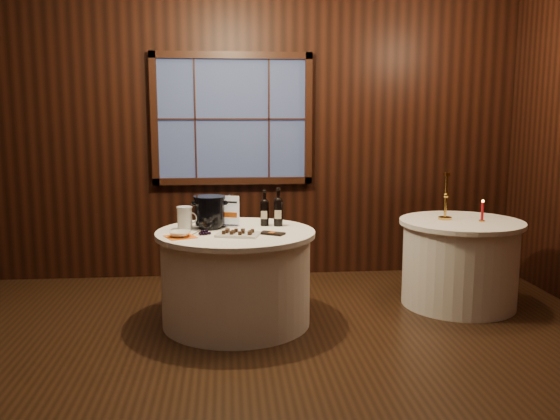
{
  "coord_description": "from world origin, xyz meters",
  "views": [
    {
      "loc": [
        -0.07,
        -3.68,
        1.69
      ],
      "look_at": [
        0.35,
        0.9,
        0.95
      ],
      "focal_mm": 38.0,
      "sensor_mm": 36.0,
      "label": 1
    }
  ],
  "objects": [
    {
      "name": "chocolate_box",
      "position": [
        0.28,
        0.83,
        0.78
      ],
      "size": [
        0.21,
        0.18,
        0.02
      ],
      "primitive_type": "cube",
      "rotation": [
        0.0,
        0.0,
        -0.56
      ],
      "color": "black",
      "rests_on": "main_table"
    },
    {
      "name": "red_candle",
      "position": [
        2.15,
        1.22,
        0.85
      ],
      "size": [
        0.05,
        0.05,
        0.19
      ],
      "color": "gold",
      "rests_on": "side_table"
    },
    {
      "name": "back_wall",
      "position": [
        0.0,
        2.48,
        1.54
      ],
      "size": [
        6.0,
        0.1,
        3.0
      ],
      "color": "black",
      "rests_on": "ground"
    },
    {
      "name": "side_table",
      "position": [
        2.0,
        1.3,
        0.39
      ],
      "size": [
        1.08,
        1.08,
        0.77
      ],
      "color": "white",
      "rests_on": "ground"
    },
    {
      "name": "ground",
      "position": [
        0.0,
        0.0,
        0.0
      ],
      "size": [
        6.0,
        6.0,
        0.0
      ],
      "primitive_type": "plane",
      "color": "black",
      "rests_on": "ground"
    },
    {
      "name": "port_bottle_left",
      "position": [
        0.25,
        1.21,
        0.9
      ],
      "size": [
        0.07,
        0.08,
        0.3
      ],
      "rotation": [
        0.0,
        0.0,
        -0.21
      ],
      "color": "black",
      "rests_on": "main_table"
    },
    {
      "name": "main_table",
      "position": [
        0.0,
        1.0,
        0.39
      ],
      "size": [
        1.28,
        1.28,
        0.77
      ],
      "color": "white",
      "rests_on": "ground"
    },
    {
      "name": "chocolate_plate",
      "position": [
        0.02,
        0.8,
        0.79
      ],
      "size": [
        0.37,
        0.29,
        0.05
      ],
      "rotation": [
        0.0,
        0.0,
        -0.28
      ],
      "color": "white",
      "rests_on": "main_table"
    },
    {
      "name": "port_bottle_right",
      "position": [
        0.36,
        1.18,
        0.91
      ],
      "size": [
        0.08,
        0.08,
        0.32
      ],
      "rotation": [
        0.0,
        0.0,
        -0.14
      ],
      "color": "black",
      "rests_on": "main_table"
    },
    {
      "name": "ice_bucket",
      "position": [
        -0.21,
        1.14,
        0.91
      ],
      "size": [
        0.26,
        0.26,
        0.27
      ],
      "color": "black",
      "rests_on": "main_table"
    },
    {
      "name": "sign_stand",
      "position": [
        -0.04,
        1.18,
        0.86
      ],
      "size": [
        0.16,
        0.12,
        0.27
      ],
      "rotation": [
        0.0,
        0.0,
        -0.3
      ],
      "color": "#BBBBC2",
      "rests_on": "main_table"
    },
    {
      "name": "cracker_bowl",
      "position": [
        -0.42,
        0.79,
        0.79
      ],
      "size": [
        0.19,
        0.19,
        0.04
      ],
      "primitive_type": "imported",
      "rotation": [
        0.0,
        0.0,
        -0.22
      ],
      "color": "white",
      "rests_on": "orange_napkin"
    },
    {
      "name": "brass_candlestick",
      "position": [
        1.87,
        1.36,
        0.92
      ],
      "size": [
        0.12,
        0.12,
        0.42
      ],
      "color": "gold",
      "rests_on": "side_table"
    },
    {
      "name": "orange_napkin",
      "position": [
        -0.42,
        0.79,
        0.77
      ],
      "size": [
        0.28,
        0.28,
        0.0
      ],
      "primitive_type": "cube",
      "rotation": [
        0.0,
        0.0,
        0.42
      ],
      "color": "#DE5E12",
      "rests_on": "main_table"
    },
    {
      "name": "glass_pitcher",
      "position": [
        -0.41,
        1.1,
        0.86
      ],
      "size": [
        0.17,
        0.13,
        0.19
      ],
      "rotation": [
        0.0,
        0.0,
        -0.33
      ],
      "color": "white",
      "rests_on": "main_table"
    },
    {
      "name": "grape_bunch",
      "position": [
        -0.24,
        0.86,
        0.79
      ],
      "size": [
        0.15,
        0.07,
        0.04
      ],
      "rotation": [
        0.0,
        0.0,
        0.09
      ],
      "color": "black",
      "rests_on": "main_table"
    }
  ]
}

